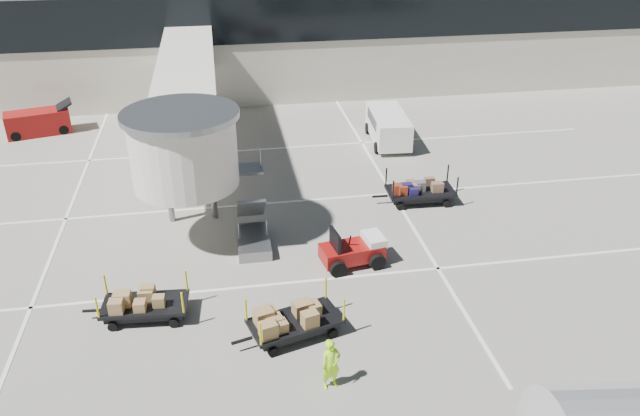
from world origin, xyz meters
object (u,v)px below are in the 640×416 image
at_px(baggage_tug, 354,251).
at_px(suitcase_cart, 419,192).
at_px(belt_loader, 39,123).
at_px(box_cart_far, 144,305).
at_px(ground_worker, 331,364).
at_px(minivan, 388,124).
at_px(box_cart_near, 295,319).

xyz_separation_m(baggage_tug, suitcase_cart, (4.39, 4.94, -0.06)).
distance_m(baggage_tug, belt_loader, 24.22).
xyz_separation_m(baggage_tug, box_cart_far, (-8.31, -2.26, -0.06)).
bearing_deg(box_cart_far, belt_loader, 115.92).
distance_m(suitcase_cart, ground_worker, 13.51).
distance_m(ground_worker, minivan, 21.12).
relative_size(box_cart_near, belt_loader, 0.94).
height_order(ground_worker, minivan, minivan).
height_order(suitcase_cart, box_cart_near, suitcase_cart).
height_order(box_cart_far, belt_loader, belt_loader).
bearing_deg(belt_loader, box_cart_far, -83.24).
bearing_deg(box_cart_near, baggage_tug, 38.08).
xyz_separation_m(suitcase_cart, belt_loader, (-20.65, 13.01, 0.18)).
bearing_deg(box_cart_near, box_cart_far, 145.63).
relative_size(baggage_tug, box_cart_far, 0.72).
height_order(baggage_tug, belt_loader, belt_loader).
height_order(box_cart_near, box_cart_far, box_cart_near).
height_order(suitcase_cart, minivan, minivan).
xyz_separation_m(box_cart_near, box_cart_far, (-5.33, 1.80, -0.06)).
relative_size(box_cart_near, minivan, 0.81).
bearing_deg(suitcase_cart, box_cart_near, -127.17).
relative_size(ground_worker, belt_loader, 0.42).
height_order(baggage_tug, box_cart_near, baggage_tug).
height_order(baggage_tug, box_cart_far, baggage_tug).
distance_m(baggage_tug, minivan, 13.95).
xyz_separation_m(baggage_tug, minivan, (4.96, 13.03, 0.48)).
height_order(suitcase_cart, belt_loader, belt_loader).
xyz_separation_m(ground_worker, belt_loader, (-14.03, 24.78, -0.16)).
distance_m(baggage_tug, box_cart_far, 8.61).
height_order(baggage_tug, minivan, minivan).
height_order(suitcase_cart, box_cart_far, suitcase_cart).
bearing_deg(minivan, box_cart_far, -127.01).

